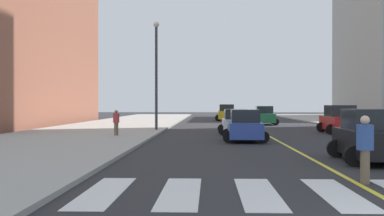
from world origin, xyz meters
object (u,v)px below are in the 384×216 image
object	(u,v)px
car_black_nearest	(371,137)
car_red_second	(341,120)
car_blue_third	(245,127)
car_yellow_sixth	(227,113)
pedestrian_crossing	(365,146)
pedestrian_walking_west	(116,121)
car_white_fifth	(235,122)
car_green_fourth	(264,116)
street_lamp	(156,66)

from	to	relation	value
car_black_nearest	car_red_second	bearing A→B (deg)	-99.58
car_blue_third	car_yellow_sixth	world-z (taller)	car_yellow_sixth
car_black_nearest	pedestrian_crossing	xyz separation A→B (m)	(-1.78, -4.68, 0.09)
car_red_second	car_blue_third	xyz separation A→B (m)	(-7.30, -7.42, -0.10)
car_black_nearest	pedestrian_crossing	distance (m)	5.01
car_yellow_sixth	pedestrian_walking_west	xyz separation A→B (m)	(-7.80, -28.99, 0.07)
car_red_second	car_white_fifth	world-z (taller)	car_red_second
car_green_fourth	street_lamp	distance (m)	15.78
car_blue_third	car_green_fourth	world-z (taller)	car_green_fourth
car_yellow_sixth	pedestrian_walking_west	bearing A→B (deg)	-103.97
car_green_fourth	car_white_fifth	bearing A→B (deg)	77.85
car_white_fifth	car_yellow_sixth	world-z (taller)	car_yellow_sixth
car_black_nearest	car_blue_third	bearing A→B (deg)	-63.94
car_black_nearest	car_red_second	xyz separation A→B (m)	(3.43, 16.23, 0.05)
car_white_fifth	pedestrian_crossing	size ratio (longest dim) A/B	2.17
car_green_fourth	car_white_fifth	xyz separation A→B (m)	(-3.70, -14.60, -0.07)
car_black_nearest	street_lamp	size ratio (longest dim) A/B	0.53
pedestrian_crossing	car_green_fourth	bearing A→B (deg)	-176.21
pedestrian_walking_west	car_white_fifth	bearing A→B (deg)	137.44
car_black_nearest	car_red_second	distance (m)	16.59
car_red_second	car_yellow_sixth	xyz separation A→B (m)	(-7.13, 24.09, 0.01)
car_white_fifth	pedestrian_walking_west	size ratio (longest dim) A/B	2.47
car_blue_third	pedestrian_crossing	xyz separation A→B (m)	(2.09, -13.49, 0.15)
car_blue_third	car_green_fourth	bearing A→B (deg)	80.89
car_black_nearest	pedestrian_walking_west	bearing A→B (deg)	-42.22
car_green_fourth	street_lamp	xyz separation A→B (m)	(-9.44, -11.99, 3.99)
pedestrian_walking_west	car_green_fourth	bearing A→B (deg)	169.54
car_white_fifth	street_lamp	bearing A→B (deg)	155.45
car_white_fifth	car_yellow_sixth	bearing A→B (deg)	89.14
car_red_second	street_lamp	bearing A→B (deg)	-6.30
street_lamp	pedestrian_walking_west	bearing A→B (deg)	-105.32
car_blue_third	street_lamp	distance (m)	11.37
pedestrian_crossing	pedestrian_walking_west	xyz separation A→B (m)	(-9.72, 16.01, 0.03)
car_blue_third	pedestrian_walking_west	world-z (taller)	car_blue_third
car_red_second	car_yellow_sixth	size ratio (longest dim) A/B	0.98
car_white_fifth	pedestrian_crossing	xyz separation A→B (m)	(2.25, -19.74, 0.17)
car_blue_third	car_white_fifth	distance (m)	6.25
car_black_nearest	car_blue_third	world-z (taller)	car_black_nearest
car_black_nearest	car_white_fifth	world-z (taller)	car_black_nearest
pedestrian_walking_west	street_lamp	bearing A→B (deg)	-174.42
car_yellow_sixth	car_white_fifth	bearing A→B (deg)	-89.66
car_blue_third	pedestrian_crossing	bearing A→B (deg)	-80.64
car_white_fifth	car_red_second	bearing A→B (deg)	8.79
car_red_second	car_yellow_sixth	distance (m)	25.13
car_blue_third	street_lamp	bearing A→B (deg)	124.19
car_green_fourth	car_yellow_sixth	bearing A→B (deg)	-70.35
car_white_fifth	street_lamp	distance (m)	7.49
car_black_nearest	pedestrian_walking_west	size ratio (longest dim) A/B	2.75
car_black_nearest	car_white_fifth	distance (m)	15.59
car_black_nearest	pedestrian_crossing	bearing A→B (deg)	71.58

